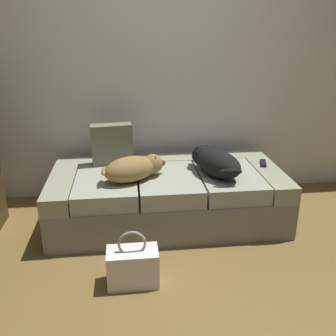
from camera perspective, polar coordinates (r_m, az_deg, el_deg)
name	(u,v)px	position (r m, az deg, el deg)	size (l,w,h in m)	color
ground_plane	(190,314)	(2.28, 3.32, -21.50)	(10.00, 10.00, 0.00)	brown
back_wall	(159,42)	(3.42, -1.40, 18.77)	(6.40, 0.10, 2.80)	silver
couch	(167,196)	(3.08, -0.11, -4.32)	(1.86, 0.89, 0.43)	slate
dog_tan	(134,168)	(2.81, -5.23, -0.03)	(0.53, 0.39, 0.19)	olive
dog_dark	(215,162)	(2.93, 7.26, 0.91)	(0.42, 0.57, 0.20)	black
tv_remote	(263,163)	(3.25, 14.40, 0.72)	(0.04, 0.15, 0.02)	black
throw_pillow	(112,144)	(3.16, -8.61, 3.63)	(0.34, 0.12, 0.34)	#6A6753
handbag	(133,266)	(2.42, -5.41, -14.78)	(0.32, 0.18, 0.38)	white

